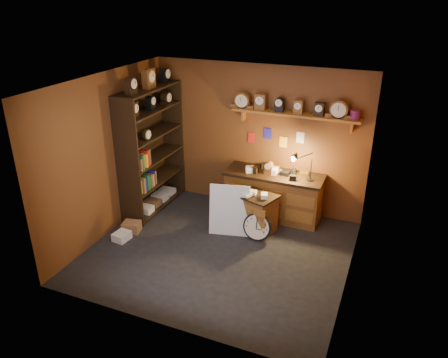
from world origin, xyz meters
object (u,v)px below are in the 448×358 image
shelving_unit (150,145)px  workbench (273,193)px  low_cabinet (257,212)px  big_round_clock (257,227)px

shelving_unit → workbench: (2.23, 0.49, -0.78)m
workbench → low_cabinet: workbench is taller
shelving_unit → workbench: shelving_unit is taller
shelving_unit → low_cabinet: size_ratio=3.34×
shelving_unit → low_cabinet: 2.32m
workbench → big_round_clock: size_ratio=3.65×
shelving_unit → workbench: bearing=12.5°
workbench → low_cabinet: (-0.09, -0.63, -0.10)m
workbench → big_round_clock: workbench is taller
workbench → big_round_clock: bearing=-90.1°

